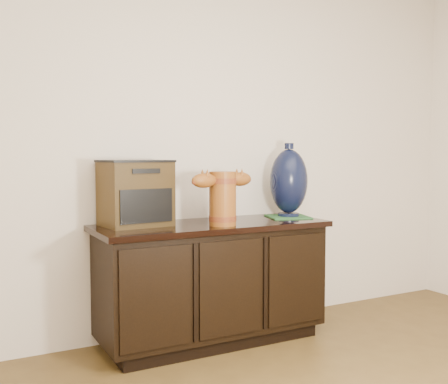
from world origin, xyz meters
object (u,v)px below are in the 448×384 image
terracotta_vessel (223,195)px  spray_can (223,206)px  sideboard (212,281)px  tv_radio (135,193)px  lamp_base (289,181)px

terracotta_vessel → spray_can: terracotta_vessel is taller
sideboard → tv_radio: bearing=166.6°
tv_radio → lamp_base: (1.06, -0.08, 0.05)m
terracotta_vessel → lamp_base: (0.60, 0.17, 0.06)m
sideboard → lamp_base: lamp_base is taller
lamp_base → sideboard: bearing=-176.8°
lamp_base → spray_can: size_ratio=2.88×
sideboard → tv_radio: (-0.46, 0.11, 0.56)m
sideboard → lamp_base: (0.60, 0.03, 0.61)m
sideboard → terracotta_vessel: 0.57m
tv_radio → spray_can: 0.62m
terracotta_vessel → tv_radio: tv_radio is taller
sideboard → lamp_base: 0.86m
terracotta_vessel → lamp_base: bearing=3.2°
tv_radio → sideboard: bearing=-19.2°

